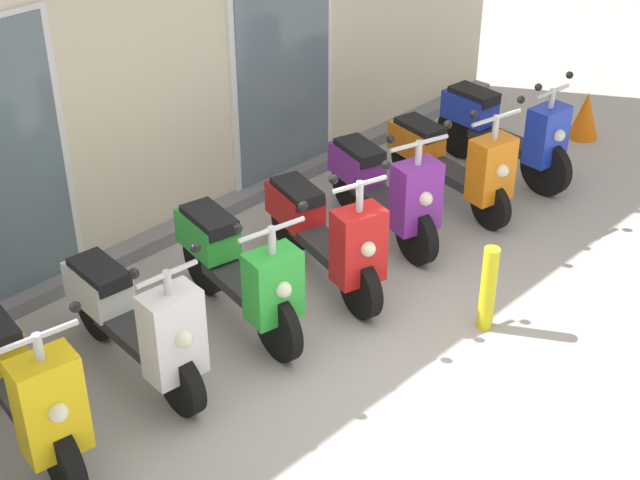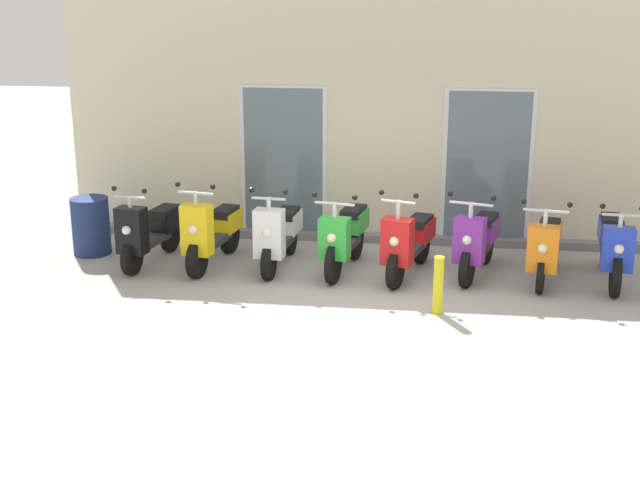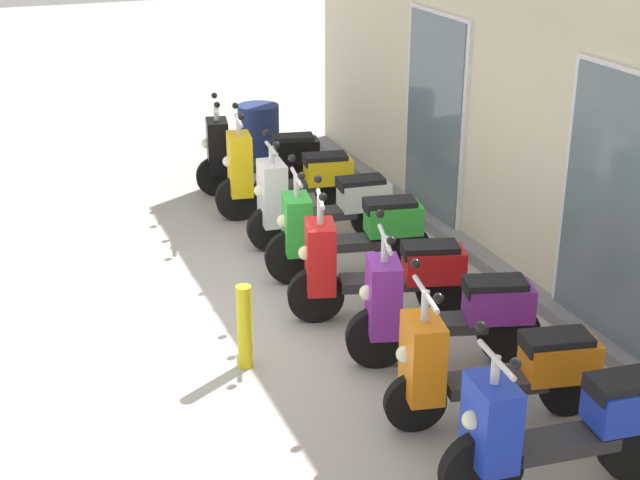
{
  "view_description": "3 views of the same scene",
  "coord_description": "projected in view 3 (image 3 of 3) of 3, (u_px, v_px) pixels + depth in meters",
  "views": [
    {
      "loc": [
        -4.24,
        -3.21,
        4.26
      ],
      "look_at": [
        -0.0,
        0.82,
        0.74
      ],
      "focal_mm": 52.43,
      "sensor_mm": 36.0,
      "label": 1
    },
    {
      "loc": [
        0.65,
        -9.82,
        3.84
      ],
      "look_at": [
        -0.68,
        0.61,
        0.62
      ],
      "focal_mm": 48.8,
      "sensor_mm": 36.0,
      "label": 2
    },
    {
      "loc": [
        7.04,
        -1.93,
        3.74
      ],
      "look_at": [
        -0.05,
        0.84,
        0.61
      ],
      "focal_mm": 52.06,
      "sensor_mm": 36.0,
      "label": 3
    }
  ],
  "objects": [
    {
      "name": "scooter_red",
      "position": [
        378.0,
        270.0,
        7.98
      ],
      "size": [
        0.74,
        1.58,
        1.26
      ],
      "color": "black",
      "rests_on": "ground_plane"
    },
    {
      "name": "scooter_purple",
      "position": [
        442.0,
        310.0,
        7.25
      ],
      "size": [
        0.77,
        1.52,
        1.22
      ],
      "color": "black",
      "rests_on": "ground_plane"
    },
    {
      "name": "scooter_white",
      "position": [
        318.0,
        202.0,
        9.54
      ],
      "size": [
        0.52,
        1.58,
        1.22
      ],
      "color": "black",
      "rests_on": "ground_plane"
    },
    {
      "name": "curb_bollard",
      "position": [
        245.0,
        327.0,
        7.25
      ],
      "size": [
        0.12,
        0.12,
        0.7
      ],
      "primitive_type": "cylinder",
      "color": "yellow",
      "rests_on": "ground_plane"
    },
    {
      "name": "scooter_black",
      "position": [
        257.0,
        154.0,
        11.04
      ],
      "size": [
        0.64,
        1.53,
        1.19
      ],
      "color": "black",
      "rests_on": "ground_plane"
    },
    {
      "name": "storefront_facade",
      "position": [
        531.0,
        96.0,
        8.44
      ],
      "size": [
        9.49,
        0.5,
        3.59
      ],
      "color": "beige",
      "rests_on": "ground_plane"
    },
    {
      "name": "scooter_orange",
      "position": [
        493.0,
        366.0,
        6.47
      ],
      "size": [
        0.71,
        1.58,
        1.19
      ],
      "color": "black",
      "rests_on": "ground_plane"
    },
    {
      "name": "scooter_blue",
      "position": [
        563.0,
        426.0,
        5.73
      ],
      "size": [
        0.53,
        1.63,
        1.17
      ],
      "color": "black",
      "rests_on": "ground_plane"
    },
    {
      "name": "ground_plane",
      "position": [
        233.0,
        319.0,
        8.13
      ],
      "size": [
        40.0,
        40.0,
        0.0
      ],
      "primitive_type": "plane",
      "color": "#A8A39E"
    },
    {
      "name": "scooter_yellow",
      "position": [
        284.0,
        176.0,
        10.31
      ],
      "size": [
        0.63,
        1.63,
        1.27
      ],
      "color": "black",
      "rests_on": "ground_plane"
    },
    {
      "name": "trash_bin",
      "position": [
        259.0,
        136.0,
        12.03
      ],
      "size": [
        0.53,
        0.53,
        0.82
      ],
      "primitive_type": "cylinder",
      "color": "navy",
      "rests_on": "ground_plane"
    },
    {
      "name": "scooter_green",
      "position": [
        348.0,
        231.0,
        8.73
      ],
      "size": [
        0.66,
        1.59,
        1.19
      ],
      "color": "black",
      "rests_on": "ground_plane"
    }
  ]
}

